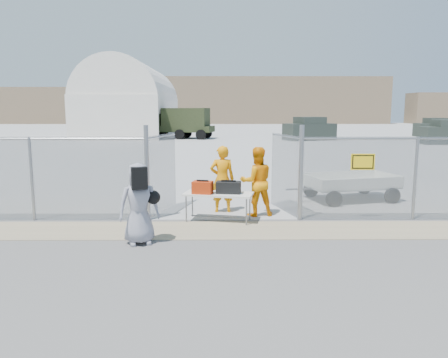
{
  "coord_description": "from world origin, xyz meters",
  "views": [
    {
      "loc": [
        -0.07,
        -9.22,
        2.91
      ],
      "look_at": [
        0.0,
        2.0,
        1.1
      ],
      "focal_mm": 35.0,
      "sensor_mm": 36.0,
      "label": 1
    }
  ],
  "objects_px": {
    "folding_table": "(218,207)",
    "visitor": "(139,204)",
    "utility_trailer": "(350,187)",
    "security_worker_left": "(222,179)",
    "security_worker_right": "(257,182)"
  },
  "relations": [
    {
      "from": "folding_table",
      "to": "visitor",
      "type": "xyz_separation_m",
      "value": [
        -1.7,
        -1.91,
        0.51
      ]
    },
    {
      "from": "folding_table",
      "to": "visitor",
      "type": "distance_m",
      "value": 2.6
    },
    {
      "from": "folding_table",
      "to": "utility_trailer",
      "type": "relative_size",
      "value": 0.48
    },
    {
      "from": "folding_table",
      "to": "utility_trailer",
      "type": "bearing_deg",
      "value": 44.09
    },
    {
      "from": "security_worker_left",
      "to": "utility_trailer",
      "type": "xyz_separation_m",
      "value": [
        4.12,
        1.63,
        -0.51
      ]
    },
    {
      "from": "security_worker_left",
      "to": "folding_table",
      "type": "bearing_deg",
      "value": 82.43
    },
    {
      "from": "security_worker_left",
      "to": "utility_trailer",
      "type": "relative_size",
      "value": 0.52
    },
    {
      "from": "folding_table",
      "to": "security_worker_right",
      "type": "distance_m",
      "value": 1.34
    },
    {
      "from": "utility_trailer",
      "to": "visitor",
      "type": "bearing_deg",
      "value": -156.17
    },
    {
      "from": "security_worker_left",
      "to": "utility_trailer",
      "type": "bearing_deg",
      "value": -160.23
    },
    {
      "from": "security_worker_right",
      "to": "utility_trailer",
      "type": "height_order",
      "value": "security_worker_right"
    },
    {
      "from": "folding_table",
      "to": "security_worker_left",
      "type": "bearing_deg",
      "value": 96.22
    },
    {
      "from": "security_worker_right",
      "to": "utility_trailer",
      "type": "bearing_deg",
      "value": -156.18
    },
    {
      "from": "security_worker_right",
      "to": "utility_trailer",
      "type": "xyz_separation_m",
      "value": [
        3.18,
        2.04,
        -0.51
      ]
    },
    {
      "from": "folding_table",
      "to": "utility_trailer",
      "type": "distance_m",
      "value": 4.99
    }
  ]
}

